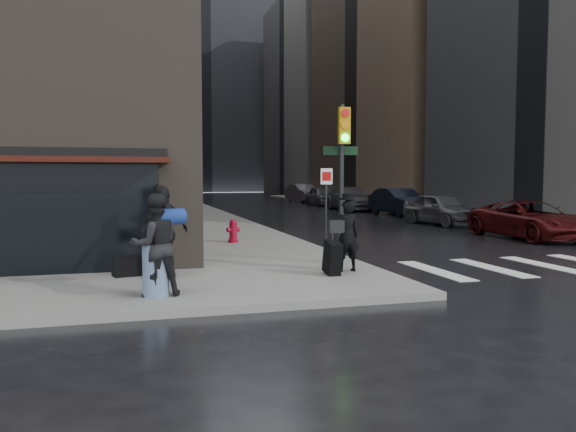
% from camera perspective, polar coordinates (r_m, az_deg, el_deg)
% --- Properties ---
extents(ground, '(140.00, 140.00, 0.00)m').
position_cam_1_polar(ground, '(11.90, 2.35, -7.09)').
color(ground, black).
rests_on(ground, ground).
extents(sidewalk_left, '(4.00, 50.00, 0.15)m').
position_cam_1_polar(sidewalk_left, '(38.34, -10.27, 0.62)').
color(sidewalk_left, slate).
rests_on(sidewalk_left, ground).
extents(sidewalk_right, '(3.00, 50.00, 0.15)m').
position_cam_1_polar(sidewalk_right, '(41.84, 8.47, 0.92)').
color(sidewalk_right, slate).
rests_on(sidewalk_right, ground).
extents(crosswalk, '(8.50, 3.00, 0.01)m').
position_cam_1_polar(crosswalk, '(16.60, 26.68, -4.34)').
color(crosswalk, silver).
rests_on(crosswalk, ground).
extents(bldg_left_far, '(22.00, 20.00, 26.00)m').
position_cam_1_polar(bldg_left_far, '(74.48, -23.31, 11.95)').
color(bldg_left_far, brown).
rests_on(bldg_left_far, ground).
extents(bldg_right_far, '(22.00, 20.00, 25.00)m').
position_cam_1_polar(bldg_right_far, '(75.88, 7.57, 11.70)').
color(bldg_right_far, slate).
rests_on(bldg_right_far, ground).
extents(bldg_distant, '(40.00, 12.00, 32.00)m').
position_cam_1_polar(bldg_distant, '(90.66, -9.68, 12.64)').
color(bldg_distant, slate).
rests_on(bldg_distant, ground).
extents(man_overcoat, '(0.92, 0.90, 1.80)m').
position_cam_1_polar(man_overcoat, '(12.64, 5.69, -2.32)').
color(man_overcoat, black).
rests_on(man_overcoat, ground).
extents(man_jeans, '(1.35, 0.88, 1.84)m').
position_cam_1_polar(man_jeans, '(10.29, -13.40, -2.90)').
color(man_jeans, black).
rests_on(man_jeans, ground).
extents(man_greycoat, '(1.23, 0.97, 1.96)m').
position_cam_1_polar(man_greycoat, '(12.16, -12.47, -1.58)').
color(man_greycoat, black).
rests_on(man_greycoat, ground).
extents(traffic_light, '(0.98, 0.49, 3.91)m').
position_cam_1_polar(traffic_light, '(13.85, 5.43, 5.57)').
color(traffic_light, black).
rests_on(traffic_light, ground).
extents(fire_hydrant, '(0.44, 0.33, 0.76)m').
position_cam_1_polar(fire_hydrant, '(18.42, -5.59, -1.63)').
color(fire_hydrant, maroon).
rests_on(fire_hydrant, ground).
extents(parked_car_0, '(2.38, 5.06, 1.40)m').
position_cam_1_polar(parked_car_0, '(22.58, 23.37, -0.37)').
color(parked_car_0, '#410D0E').
rests_on(parked_car_0, ground).
extents(parked_car_1, '(2.23, 4.66, 1.53)m').
position_cam_1_polar(parked_car_1, '(27.66, 15.32, 0.70)').
color(parked_car_1, '#4F4E54').
rests_on(parked_car_1, ground).
extents(parked_car_2, '(1.92, 4.99, 1.62)m').
position_cam_1_polar(parked_car_2, '(33.51, 11.20, 1.40)').
color(parked_car_2, black).
rests_on(parked_car_2, ground).
extents(parked_car_3, '(2.83, 5.81, 1.63)m').
position_cam_1_polar(parked_car_3, '(38.90, 6.29, 1.80)').
color(parked_car_3, '#48484D').
rests_on(parked_car_3, ground).
extents(parked_car_4, '(1.94, 4.55, 1.53)m').
position_cam_1_polar(parked_car_4, '(44.75, 3.49, 2.04)').
color(parked_car_4, '#4C4C51').
rests_on(parked_car_4, ground).
extents(parked_car_5, '(2.20, 5.14, 1.65)m').
position_cam_1_polar(parked_car_5, '(50.74, 1.56, 2.34)').
color(parked_car_5, '#49494E').
rests_on(parked_car_5, ground).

